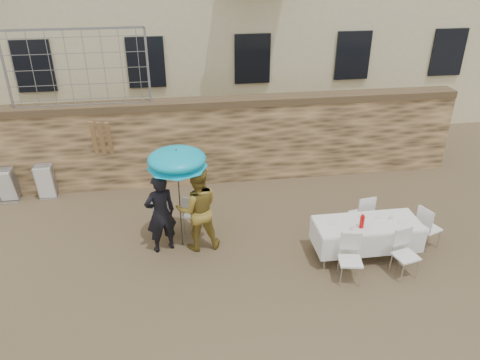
{
  "coord_description": "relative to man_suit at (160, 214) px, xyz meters",
  "views": [
    {
      "loc": [
        -0.8,
        -6.2,
        5.86
      ],
      "look_at": [
        0.4,
        2.2,
        1.4
      ],
      "focal_mm": 35.0,
      "sensor_mm": 36.0,
      "label": 1
    }
  ],
  "objects": [
    {
      "name": "table_chair_side",
      "position": [
        5.49,
        -0.67,
        -0.39
      ],
      "size": [
        0.62,
        0.62,
        0.96
      ],
      "primitive_type": null,
      "rotation": [
        0.0,
        0.0,
        1.93
      ],
      "color": "white",
      "rests_on": "ground"
    },
    {
      "name": "stone_wall",
      "position": [
        1.25,
        3.02,
        0.23
      ],
      "size": [
        13.0,
        0.5,
        2.2
      ],
      "primitive_type": "cube",
      "color": "olive",
      "rests_on": "ground"
    },
    {
      "name": "ground",
      "position": [
        1.25,
        -1.98,
        -0.87
      ],
      "size": [
        80.0,
        80.0,
        0.0
      ],
      "primitive_type": "plane",
      "color": "brown",
      "rests_on": "ground"
    },
    {
      "name": "banquet_table",
      "position": [
        4.09,
        -0.77,
        -0.14
      ],
      "size": [
        2.1,
        0.85,
        0.78
      ],
      "color": "white",
      "rests_on": "ground"
    },
    {
      "name": "table_chair_front_left",
      "position": [
        3.49,
        -1.52,
        -0.39
      ],
      "size": [
        0.56,
        0.56,
        0.96
      ],
      "primitive_type": null,
      "rotation": [
        0.0,
        0.0,
        -0.18
      ],
      "color": "white",
      "rests_on": "ground"
    },
    {
      "name": "umbrella",
      "position": [
        0.4,
        0.1,
        1.08
      ],
      "size": [
        1.2,
        1.2,
        2.06
      ],
      "color": "#3F3F44",
      "rests_on": "ground"
    },
    {
      "name": "chair_stack_right",
      "position": [
        -2.86,
        2.73,
        -0.41
      ],
      "size": [
        0.46,
        0.4,
        0.92
      ],
      "primitive_type": null,
      "color": "white",
      "rests_on": "ground"
    },
    {
      "name": "man_suit",
      "position": [
        0.0,
        0.0,
        0.0
      ],
      "size": [
        0.74,
        0.61,
        1.74
      ],
      "primitive_type": "imported",
      "rotation": [
        0.0,
        0.0,
        3.49
      ],
      "color": "black",
      "rests_on": "ground"
    },
    {
      "name": "table_chair_front_right",
      "position": [
        4.59,
        -1.52,
        -0.39
      ],
      "size": [
        0.58,
        0.58,
        0.96
      ],
      "primitive_type": null,
      "rotation": [
        0.0,
        0.0,
        0.23
      ],
      "color": "white",
      "rests_on": "ground"
    },
    {
      "name": "couple_chair_right",
      "position": [
        0.7,
        0.55,
        -0.39
      ],
      "size": [
        0.64,
        0.64,
        0.96
      ],
      "primitive_type": null,
      "rotation": [
        0.0,
        0.0,
        2.69
      ],
      "color": "white",
      "rests_on": "ground"
    },
    {
      "name": "soda_bottle",
      "position": [
        3.89,
        -0.92,
        0.03
      ],
      "size": [
        0.09,
        0.09,
        0.26
      ],
      "primitive_type": "cylinder",
      "color": "red",
      "rests_on": "banquet_table"
    },
    {
      "name": "woman_dress",
      "position": [
        0.75,
        -0.0,
        0.05
      ],
      "size": [
        0.95,
        0.77,
        1.84
      ],
      "primitive_type": "imported",
      "rotation": [
        0.0,
        0.0,
        3.22
      ],
      "color": "gold",
      "rests_on": "ground"
    },
    {
      "name": "chair_stack_left",
      "position": [
        -3.76,
        2.73,
        -0.41
      ],
      "size": [
        0.46,
        0.47,
        0.92
      ],
      "primitive_type": null,
      "color": "white",
      "rests_on": "ground"
    },
    {
      "name": "wood_planks",
      "position": [
        -1.26,
        2.8,
        0.13
      ],
      "size": [
        0.7,
        0.2,
        2.0
      ],
      "primitive_type": null,
      "color": "#A37749",
      "rests_on": "ground"
    },
    {
      "name": "couple_chair_left",
      "position": [
        0.0,
        0.55,
        -0.39
      ],
      "size": [
        0.48,
        0.48,
        0.96
      ],
      "primitive_type": null,
      "rotation": [
        0.0,
        0.0,
        3.13
      ],
      "color": "white",
      "rests_on": "ground"
    },
    {
      "name": "table_chair_back",
      "position": [
        4.29,
        0.03,
        -0.39
      ],
      "size": [
        0.55,
        0.55,
        0.96
      ],
      "primitive_type": null,
      "rotation": [
        0.0,
        0.0,
        3.3
      ],
      "color": "white",
      "rests_on": "ground"
    },
    {
      "name": "chain_link_fence",
      "position": [
        -1.75,
        3.02,
        2.23
      ],
      "size": [
        3.2,
        0.06,
        1.8
      ],
      "primitive_type": null,
      "color": "gray",
      "rests_on": "stone_wall"
    }
  ]
}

